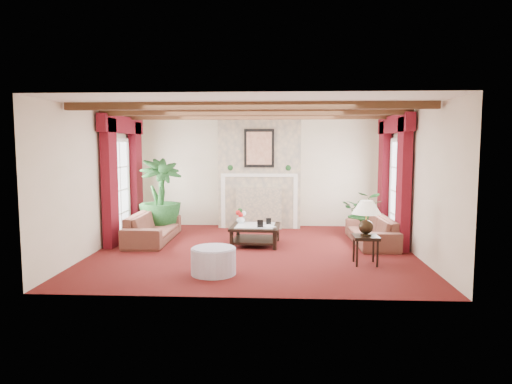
# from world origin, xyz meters

# --- Properties ---
(floor) EXTENTS (6.00, 6.00, 0.00)m
(floor) POSITION_xyz_m (0.00, 0.00, 0.00)
(floor) COLOR #420D0B
(floor) RESTS_ON ground
(ceiling) EXTENTS (6.00, 6.00, 0.00)m
(ceiling) POSITION_xyz_m (0.00, 0.00, 2.70)
(ceiling) COLOR white
(ceiling) RESTS_ON floor
(back_wall) EXTENTS (6.00, 0.02, 2.70)m
(back_wall) POSITION_xyz_m (0.00, 2.75, 1.35)
(back_wall) COLOR beige
(back_wall) RESTS_ON ground
(left_wall) EXTENTS (0.02, 5.50, 2.70)m
(left_wall) POSITION_xyz_m (-3.00, 0.00, 1.35)
(left_wall) COLOR beige
(left_wall) RESTS_ON ground
(right_wall) EXTENTS (0.02, 5.50, 2.70)m
(right_wall) POSITION_xyz_m (3.00, 0.00, 1.35)
(right_wall) COLOR beige
(right_wall) RESTS_ON ground
(ceiling_beams) EXTENTS (6.00, 3.00, 0.12)m
(ceiling_beams) POSITION_xyz_m (0.00, 0.00, 2.64)
(ceiling_beams) COLOR #3D2513
(ceiling_beams) RESTS_ON ceiling
(fireplace) EXTENTS (2.00, 0.52, 2.70)m
(fireplace) POSITION_xyz_m (0.00, 2.55, 2.70)
(fireplace) COLOR tan
(fireplace) RESTS_ON ground
(french_door_left) EXTENTS (0.10, 1.10, 2.16)m
(french_door_left) POSITION_xyz_m (-2.97, 1.00, 2.13)
(french_door_left) COLOR white
(french_door_left) RESTS_ON ground
(french_door_right) EXTENTS (0.10, 1.10, 2.16)m
(french_door_right) POSITION_xyz_m (2.97, 1.00, 2.13)
(french_door_right) COLOR white
(french_door_right) RESTS_ON ground
(curtains_left) EXTENTS (0.20, 2.40, 2.55)m
(curtains_left) POSITION_xyz_m (-2.86, 1.00, 2.55)
(curtains_left) COLOR #530B15
(curtains_left) RESTS_ON ground
(curtains_right) EXTENTS (0.20, 2.40, 2.55)m
(curtains_right) POSITION_xyz_m (2.86, 1.00, 2.55)
(curtains_right) COLOR #530B15
(curtains_right) RESTS_ON ground
(sofa_left) EXTENTS (2.04, 0.64, 0.79)m
(sofa_left) POSITION_xyz_m (-2.18, 0.77, 0.40)
(sofa_left) COLOR #3F1119
(sofa_left) RESTS_ON ground
(sofa_right) EXTENTS (1.93, 0.67, 0.74)m
(sofa_right) POSITION_xyz_m (2.38, 0.72, 0.37)
(sofa_right) COLOR #3F1119
(sofa_right) RESTS_ON ground
(potted_palm) EXTENTS (2.54, 2.60, 0.96)m
(potted_palm) POSITION_xyz_m (-2.24, 1.62, 0.48)
(potted_palm) COLOR black
(potted_palm) RESTS_ON ground
(small_plant) EXTENTS (1.37, 1.42, 0.78)m
(small_plant) POSITION_xyz_m (2.39, 1.71, 0.39)
(small_plant) COLOR black
(small_plant) RESTS_ON ground
(coffee_table) EXTENTS (1.03, 1.03, 0.40)m
(coffee_table) POSITION_xyz_m (0.01, 0.50, 0.20)
(coffee_table) COLOR black
(coffee_table) RESTS_ON ground
(side_table) EXTENTS (0.52, 0.52, 0.50)m
(side_table) POSITION_xyz_m (1.96, -0.94, 0.25)
(side_table) COLOR black
(side_table) RESTS_ON ground
(ottoman) EXTENTS (0.71, 0.71, 0.41)m
(ottoman) POSITION_xyz_m (-0.54, -1.65, 0.21)
(ottoman) COLOR #9690A3
(ottoman) RESTS_ON ground
(table_lamp) EXTENTS (0.49, 0.49, 0.62)m
(table_lamp) POSITION_xyz_m (1.96, -0.94, 0.81)
(table_lamp) COLOR black
(table_lamp) RESTS_ON side_table
(flower_vase) EXTENTS (0.23, 0.24, 0.18)m
(flower_vase) POSITION_xyz_m (-0.32, 0.75, 0.49)
(flower_vase) COLOR silver
(flower_vase) RESTS_ON coffee_table
(book) EXTENTS (0.23, 0.21, 0.29)m
(book) POSITION_xyz_m (0.18, 0.27, 0.54)
(book) COLOR black
(book) RESTS_ON coffee_table
(photo_frame_a) EXTENTS (0.12, 0.03, 0.16)m
(photo_frame_a) POSITION_xyz_m (0.11, 0.24, 0.48)
(photo_frame_a) COLOR black
(photo_frame_a) RESTS_ON coffee_table
(photo_frame_b) EXTENTS (0.11, 0.05, 0.14)m
(photo_frame_b) POSITION_xyz_m (0.27, 0.62, 0.47)
(photo_frame_b) COLOR black
(photo_frame_b) RESTS_ON coffee_table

